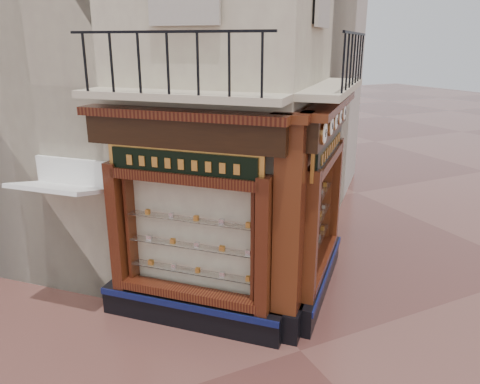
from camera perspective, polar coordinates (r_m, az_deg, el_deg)
ground at (r=8.46m, az=7.37°, el=-18.63°), size 80.00×80.00×0.00m
neighbour_left at (r=14.33m, az=-21.41°, el=18.66°), size 11.31×11.31×11.00m
neighbour_right at (r=15.61m, az=-1.95°, el=19.64°), size 11.31×11.31×11.00m
shopfront_left at (r=8.18m, az=-6.47°, el=-4.04°), size 2.86×2.86×3.98m
shopfront_right at (r=9.42m, az=9.86°, el=-1.22°), size 2.86×2.86×3.98m
corner_pilaster at (r=7.86m, az=5.95°, el=-5.20°), size 0.85×0.85×3.98m
balcony at (r=8.13m, az=2.76°, el=12.22°), size 5.94×2.97×1.03m
clock_a at (r=7.65m, az=10.15°, el=7.10°), size 0.30×0.30×0.38m
clock_b at (r=8.34m, az=10.96°, el=7.93°), size 0.29×0.29×0.36m
clock_c at (r=8.90m, az=11.53°, el=8.51°), size 0.28×0.28×0.35m
clock_d at (r=9.49m, az=12.05°, el=9.04°), size 0.26×0.26×0.32m
clock_e at (r=10.08m, az=12.52°, el=9.51°), size 0.29×0.29×0.35m
awning at (r=10.09m, az=-19.75°, el=-13.10°), size 1.80×1.80×0.29m
signboard_left at (r=7.77m, az=-7.00°, el=3.47°), size 2.03×2.03×0.54m
signboard_right at (r=9.10m, az=10.72°, el=5.42°), size 2.21×2.21×0.59m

